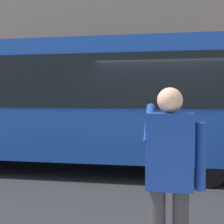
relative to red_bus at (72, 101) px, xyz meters
name	(u,v)px	position (x,y,z in m)	size (l,w,h in m)	color
ground_plane	(159,177)	(-2.14, 0.48, -1.68)	(60.00, 60.00, 0.00)	#232326
red_bus	(72,101)	(0.00, 0.00, 0.00)	(9.05, 2.54, 3.08)	#1947AD
pedestrian_photographer	(170,169)	(-2.35, 4.70, -0.54)	(0.53, 0.52, 1.70)	#2D2D33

